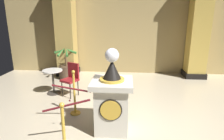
# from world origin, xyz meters

# --- Properties ---
(ground_plane) EXTENTS (10.07, 10.07, 0.00)m
(ground_plane) POSITION_xyz_m (0.00, 0.00, 0.00)
(ground_plane) COLOR beige
(back_wall) EXTENTS (10.07, 0.16, 4.06)m
(back_wall) POSITION_xyz_m (0.00, 4.28, 2.03)
(back_wall) COLOR tan
(back_wall) RESTS_ON ground_plane
(pedestal_clock) EXTENTS (0.79, 0.79, 1.68)m
(pedestal_clock) POSITION_xyz_m (-0.40, -0.06, 0.66)
(pedestal_clock) COLOR beige
(pedestal_clock) RESTS_ON ground_plane
(stanchion_near) EXTENTS (0.24, 0.24, 1.08)m
(stanchion_near) POSITION_xyz_m (-1.32, 0.54, 0.38)
(stanchion_near) COLOR gold
(stanchion_near) RESTS_ON ground_plane
(velvet_rope) EXTENTS (0.93, 0.96, 0.22)m
(velvet_rope) POSITION_xyz_m (-1.19, -0.25, 0.79)
(velvet_rope) COLOR #591419
(column_left) EXTENTS (0.81, 0.81, 3.90)m
(column_left) POSITION_xyz_m (-2.47, 3.81, 1.93)
(column_left) COLOR black
(column_left) RESTS_ON ground_plane
(column_right) EXTENTS (0.79, 0.79, 3.90)m
(column_right) POSITION_xyz_m (2.47, 3.81, 1.93)
(column_right) COLOR black
(column_right) RESTS_ON ground_plane
(potted_palm_left) EXTENTS (0.83, 0.73, 1.22)m
(potted_palm_left) POSITION_xyz_m (-2.35, 3.20, 0.36)
(potted_palm_left) COLOR #4C3828
(potted_palm_left) RESTS_ON ground_plane
(cafe_table) EXTENTS (0.58, 0.58, 0.73)m
(cafe_table) POSITION_xyz_m (-2.29, 1.74, 0.47)
(cafe_table) COLOR #332D28
(cafe_table) RESTS_ON ground_plane
(cafe_chair_red) EXTENTS (0.54, 0.54, 0.96)m
(cafe_chair_red) POSITION_xyz_m (-1.71, 1.65, 0.57)
(cafe_chair_red) COLOR black
(cafe_chair_red) RESTS_ON ground_plane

